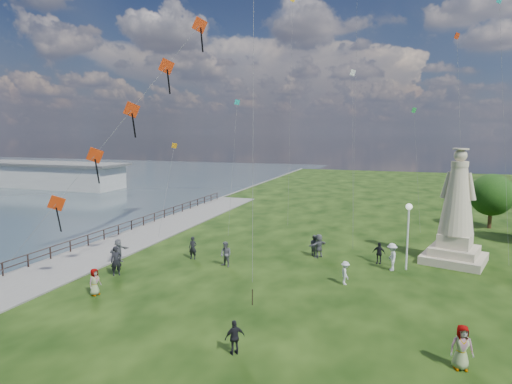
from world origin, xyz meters
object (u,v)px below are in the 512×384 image
at_px(statue, 456,220).
at_px(person_1, 226,254).
at_px(person_11, 319,246).
at_px(person_2, 345,273).
at_px(person_5, 118,251).
at_px(person_6, 193,248).
at_px(person_4, 462,347).
at_px(person_7, 314,245).
at_px(pier_pavilion, 48,175).
at_px(person_9, 379,253).
at_px(person_10, 95,282).
at_px(person_8, 392,257).
at_px(person_3, 235,337).
at_px(lamppost, 408,222).
at_px(person_0, 116,261).

xyz_separation_m(statue, person_1, (-15.23, -6.33, -2.22)).
height_order(statue, person_11, statue).
relative_size(person_2, person_5, 0.85).
bearing_deg(person_1, person_5, -147.21).
bearing_deg(statue, person_6, -147.07).
distance_m(person_4, person_7, 16.21).
distance_m(pier_pavilion, person_7, 60.94).
height_order(person_6, person_9, person_6).
distance_m(statue, person_2, 10.23).
distance_m(person_1, person_7, 7.11).
relative_size(person_4, person_10, 1.15).
distance_m(person_2, person_8, 4.59).
distance_m(person_3, person_6, 14.26).
bearing_deg(pier_pavilion, person_4, -34.11).
xyz_separation_m(lamppost, person_10, (-17.06, -10.68, -2.52)).
distance_m(person_4, person_5, 22.92).
height_order(person_1, person_10, person_1).
relative_size(person_7, person_9, 1.05).
bearing_deg(lamppost, person_9, 155.69).
xyz_separation_m(person_1, person_3, (5.00, -10.88, -0.14)).
xyz_separation_m(pier_pavilion, person_7, (53.84, -28.54, -1.03)).
bearing_deg(person_1, person_9, 43.99).
xyz_separation_m(pier_pavilion, person_2, (56.87, -34.10, -1.11)).
relative_size(statue, lamppost, 1.79).
xyz_separation_m(person_2, person_8, (2.64, 3.75, 0.21)).
bearing_deg(person_3, statue, -163.68).
height_order(person_2, person_5, person_5).
bearing_deg(person_3, person_11, -135.71).
distance_m(person_2, person_6, 11.52).
bearing_deg(person_0, person_6, 13.61).
bearing_deg(pier_pavilion, person_1, -34.42).
distance_m(person_3, person_8, 15.02).
relative_size(person_0, person_3, 1.30).
distance_m(person_3, person_5, 15.78).
xyz_separation_m(person_3, person_7, (0.33, 15.58, 0.06)).
relative_size(person_6, person_11, 0.95).
relative_size(statue, person_11, 4.61).
relative_size(person_5, person_7, 1.07).
relative_size(person_6, person_7, 1.04).
distance_m(statue, person_7, 10.30).
bearing_deg(person_10, person_5, 34.82).
bearing_deg(person_9, lamppost, -11.84).
bearing_deg(person_1, person_8, 36.09).
xyz_separation_m(person_6, person_9, (13.12, 3.30, -0.07)).
xyz_separation_m(statue, person_7, (-9.91, -1.62, -2.30)).
bearing_deg(person_8, person_4, 2.07).
distance_m(person_5, person_10, 6.32).
bearing_deg(lamppost, person_10, -147.95).
bearing_deg(statue, person_7, -154.30).
distance_m(lamppost, person_9, 3.26).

